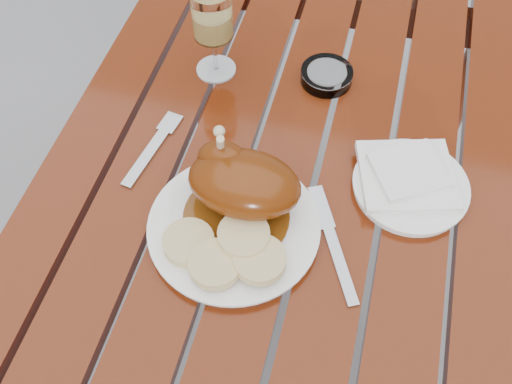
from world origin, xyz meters
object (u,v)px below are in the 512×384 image
dinner_plate (234,228)px  wine_glass (213,33)px  ashtray (327,76)px  table (276,268)px  side_plate (410,187)px

dinner_plate → wine_glass: size_ratio=1.51×
wine_glass → ashtray: size_ratio=1.82×
table → wine_glass: size_ratio=6.71×
wine_glass → ashtray: 0.23m
side_plate → ashtray: 0.28m
table → wine_glass: (-0.18, 0.20, 0.46)m
ashtray → dinner_plate: bearing=-102.2°
dinner_plate → wine_glass: (-0.13, 0.34, 0.08)m
side_plate → dinner_plate: bearing=-150.0°
ashtray → table: bearing=-98.4°
wine_glass → side_plate: 0.44m
side_plate → ashtray: size_ratio=1.95×
table → ashtray: 0.45m
dinner_plate → wine_glass: bearing=111.4°
table → dinner_plate: 0.41m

